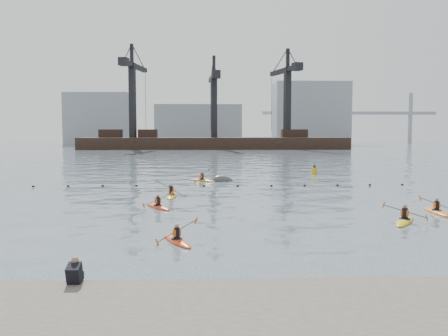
{
  "coord_description": "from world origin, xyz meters",
  "views": [
    {
      "loc": [
        -1.6,
        -19.4,
        4.93
      ],
      "look_at": [
        -0.7,
        7.56,
        2.8
      ],
      "focal_mm": 38.0,
      "sensor_mm": 36.0,
      "label": 1
    }
  ],
  "objects": [
    {
      "name": "kayaker_0",
      "position": [
        -3.0,
        1.32,
        0.09
      ],
      "size": [
        1.89,
        2.88,
        1.14
      ],
      "rotation": [
        0.0,
        0.0,
        0.44
      ],
      "color": "red",
      "rests_on": "ground"
    },
    {
      "name": "mooring_buoy",
      "position": [
        -0.13,
        26.88,
        0.0
      ],
      "size": [
        2.7,
        2.1,
        1.54
      ],
      "primitive_type": "ellipsoid",
      "rotation": [
        0.0,
        0.21,
        0.38
      ],
      "color": "#3E4143",
      "rests_on": "ground"
    },
    {
      "name": "kayaker_1",
      "position": [
        8.98,
        5.51,
        0.11
      ],
      "size": [
        2.41,
        3.31,
        1.16
      ],
      "rotation": [
        0.0,
        0.0,
        -0.55
      ],
      "color": "gold",
      "rests_on": "ground"
    },
    {
      "name": "ground",
      "position": [
        0.0,
        0.0,
        0.0
      ],
      "size": [
        400.0,
        400.0,
        0.0
      ],
      "primitive_type": "plane",
      "color": "#313E48",
      "rests_on": "ground"
    },
    {
      "name": "kayaker_5",
      "position": [
        -2.22,
        26.79,
        0.1
      ],
      "size": [
        2.97,
        2.66,
        1.36
      ],
      "rotation": [
        0.0,
        0.0,
        0.87
      ],
      "color": "orange",
      "rests_on": "ground"
    },
    {
      "name": "skyline",
      "position": [
        2.23,
        150.27,
        9.25
      ],
      "size": [
        141.0,
        28.0,
        22.0
      ],
      "color": "gray",
      "rests_on": "ground"
    },
    {
      "name": "barge_pier",
      "position": [
        -0.22,
        110.0,
        1.89
      ],
      "size": [
        72.0,
        19.3,
        29.5
      ],
      "color": "black",
      "rests_on": "ground"
    },
    {
      "name": "nav_buoy",
      "position": [
        10.5,
        34.0,
        0.38
      ],
      "size": [
        0.69,
        0.69,
        1.26
      ],
      "color": "gold",
      "rests_on": "ground"
    },
    {
      "name": "float_line",
      "position": [
        -0.5,
        22.53,
        0.03
      ],
      "size": [
        33.24,
        0.73,
        0.24
      ],
      "color": "black",
      "rests_on": "ground"
    },
    {
      "name": "kayaker_3",
      "position": [
        -4.37,
        15.82,
        0.11
      ],
      "size": [
        2.43,
        3.45,
        1.45
      ],
      "rotation": [
        0.0,
        0.0,
        0.0
      ],
      "color": "yellow",
      "rests_on": "ground"
    },
    {
      "name": "kayaker_4",
      "position": [
        12.12,
        8.33,
        0.1
      ],
      "size": [
        2.2,
        3.2,
        1.19
      ],
      "rotation": [
        0.0,
        0.0,
        3.1
      ],
      "color": "orange",
      "rests_on": "ground"
    },
    {
      "name": "kayaker_2",
      "position": [
        -4.83,
        10.75,
        0.1
      ],
      "size": [
        2.16,
        2.97,
        1.1
      ],
      "rotation": [
        0.0,
        0.0,
        0.55
      ],
      "color": "red",
      "rests_on": "ground"
    }
  ]
}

